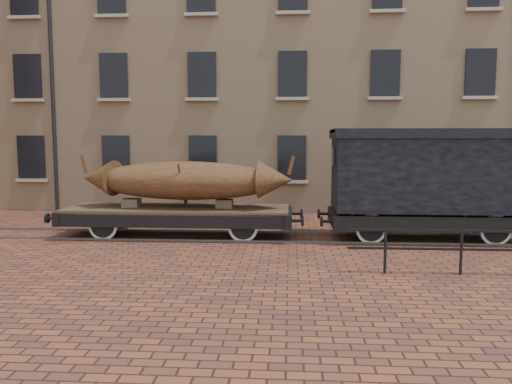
{
  "coord_description": "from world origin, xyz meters",
  "views": [
    {
      "loc": [
        0.94,
        -14.53,
        2.88
      ],
      "look_at": [
        -0.09,
        0.5,
        1.3
      ],
      "focal_mm": 35.0,
      "sensor_mm": 36.0,
      "label": 1
    }
  ],
  "objects": [
    {
      "name": "iron_boat",
      "position": [
        -2.16,
        0.0,
        1.69
      ],
      "size": [
        6.48,
        2.08,
        1.55
      ],
      "color": "brown",
      "rests_on": "flatcar_wagon"
    },
    {
      "name": "flatcar_wagon",
      "position": [
        -2.4,
        -0.0,
        0.7
      ],
      "size": [
        7.46,
        2.02,
        1.13
      ],
      "color": "brown",
      "rests_on": "ground"
    },
    {
      "name": "goods_van",
      "position": [
        4.87,
        0.0,
        2.0
      ],
      "size": [
        6.17,
        2.25,
        3.19
      ],
      "color": "black",
      "rests_on": "ground"
    },
    {
      "name": "warehouse_cream",
      "position": [
        3.0,
        9.99,
        7.0
      ],
      "size": [
        40.0,
        10.19,
        14.0
      ],
      "color": "beige",
      "rests_on": "ground"
    },
    {
      "name": "rail_track",
      "position": [
        0.0,
        0.0,
        0.03
      ],
      "size": [
        30.0,
        1.52,
        0.06
      ],
      "color": "#59595E",
      "rests_on": "ground"
    },
    {
      "name": "ground",
      "position": [
        0.0,
        0.0,
        0.0
      ],
      "size": [
        90.0,
        90.0,
        0.0
      ],
      "primitive_type": "plane",
      "color": "#4D2C25"
    }
  ]
}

